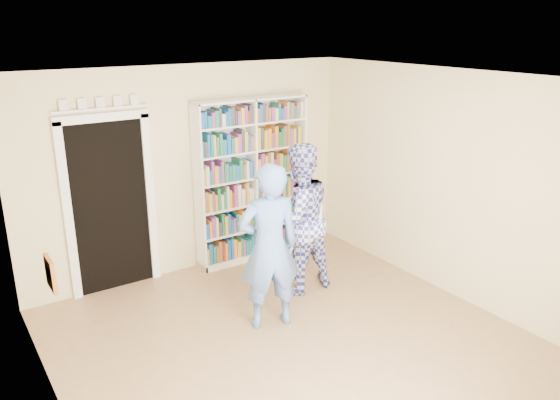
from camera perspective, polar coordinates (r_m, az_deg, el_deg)
name	(u,v)px	position (r m, az deg, el deg)	size (l,w,h in m)	color
floor	(304,352)	(5.75, 2.56, -15.59)	(5.00, 5.00, 0.00)	olive
ceiling	(309,82)	(4.80, 3.02, 12.26)	(5.00, 5.00, 0.00)	white
wall_back	(192,170)	(7.19, -9.18, 3.08)	(4.50, 4.50, 0.00)	beige
wall_left	(55,291)	(4.29, -22.48, -8.76)	(5.00, 5.00, 0.00)	beige
wall_right	(463,189)	(6.65, 18.57, 1.11)	(5.00, 5.00, 0.00)	beige
bookshelf	(251,180)	(7.47, -3.00, 2.13)	(1.63, 0.31, 2.24)	white
doorway	(110,198)	(6.85, -17.38, 0.23)	(1.10, 0.08, 2.43)	black
wall_art	(50,274)	(4.45, -22.86, -7.10)	(0.03, 0.25, 0.25)	#622B1A
man_blue	(269,247)	(5.80, -1.15, -4.93)	(0.67, 0.44, 1.84)	#5F87D4
man_plaid	(298,219)	(6.59, 1.90, -1.95)	(0.90, 0.70, 1.85)	#33349D
paper_sheet	(315,218)	(6.46, 3.66, -1.84)	(0.21, 0.01, 0.29)	white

